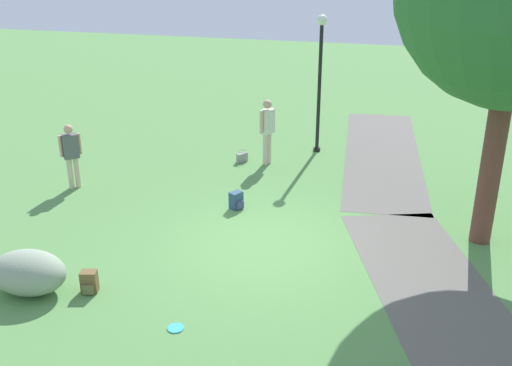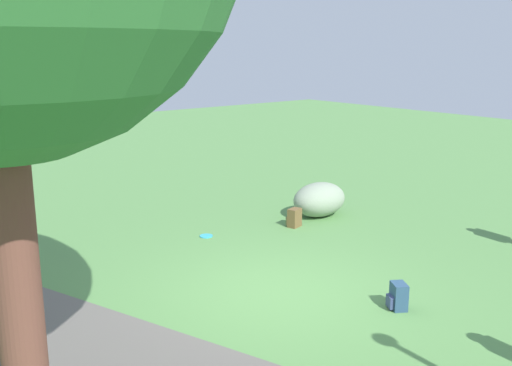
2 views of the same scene
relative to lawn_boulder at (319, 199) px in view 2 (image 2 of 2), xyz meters
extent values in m
plane|color=#578C4A|center=(-2.65, 3.63, -0.39)|extent=(48.00, 48.00, 0.00)
cube|color=#625D57|center=(-0.88, 7.16, -0.38)|extent=(8.24, 4.48, 0.01)
cylinder|color=brown|center=(-3.92, 7.79, 1.35)|extent=(0.42, 0.42, 3.46)
ellipsoid|color=gray|center=(0.00, 0.00, 0.00)|extent=(0.95, 1.36, 0.77)
cube|color=brown|center=(-0.26, 1.00, -0.19)|extent=(0.26, 0.32, 0.40)
cube|color=brown|center=(-0.13, 1.03, -0.27)|extent=(0.11, 0.20, 0.18)
cube|color=navy|center=(-4.19, 2.54, -0.19)|extent=(0.34, 0.32, 0.40)
cube|color=#39446F|center=(-4.12, 2.65, -0.27)|extent=(0.20, 0.15, 0.18)
cylinder|color=#33ADCF|center=(0.39, 2.84, -0.38)|extent=(0.26, 0.26, 0.02)
camera|label=1|loc=(7.77, 6.03, 5.47)|focal=42.27mm
camera|label=2|loc=(-9.10, 9.23, 3.42)|focal=41.28mm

